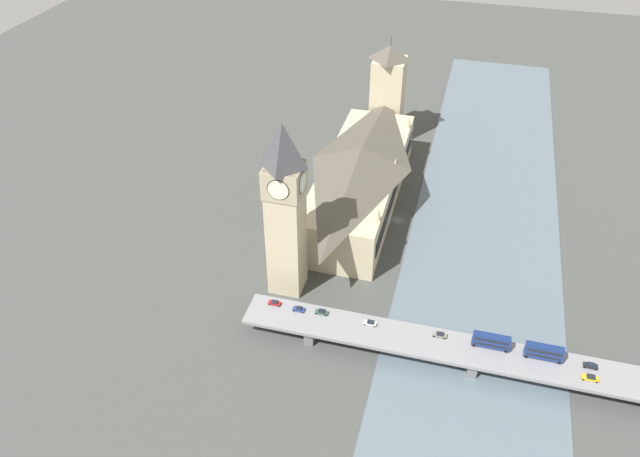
{
  "coord_description": "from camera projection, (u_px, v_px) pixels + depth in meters",
  "views": [
    {
      "loc": [
        -22.66,
        207.46,
        150.83
      ],
      "look_at": [
        23.37,
        36.29,
        17.52
      ],
      "focal_mm": 35.0,
      "sensor_mm": 36.0,
      "label": 1
    }
  ],
  "objects": [
    {
      "name": "double_decker_bus_lead",
      "position": [
        544.0,
        352.0,
        186.57
      ],
      "size": [
        11.35,
        2.62,
        5.08
      ],
      "color": "navy",
      "rests_on": "road_bridge"
    },
    {
      "name": "river_water",
      "position": [
        484.0,
        233.0,
        248.17
      ],
      "size": [
        57.61,
        360.0,
        0.3
      ],
      "primitive_type": "cube",
      "color": "slate",
      "rests_on": "ground_plane"
    },
    {
      "name": "car_southbound_tail",
      "position": [
        440.0,
        335.0,
        194.92
      ],
      "size": [
        4.31,
        1.77,
        1.36
      ],
      "color": "slate",
      "rests_on": "road_bridge"
    },
    {
      "name": "ground_plane",
      "position": [
        398.0,
        220.0,
        255.48
      ],
      "size": [
        600.0,
        600.0,
        0.0
      ],
      "primitive_type": "plane",
      "color": "#424442"
    },
    {
      "name": "car_northbound_tail",
      "position": [
        275.0,
        303.0,
        206.41
      ],
      "size": [
        4.07,
        1.77,
        1.39
      ],
      "color": "maroon",
      "rests_on": "road_bridge"
    },
    {
      "name": "car_southbound_lead",
      "position": [
        299.0,
        309.0,
        204.11
      ],
      "size": [
        3.83,
        1.87,
        1.29
      ],
      "color": "navy",
      "rests_on": "road_bridge"
    },
    {
      "name": "car_northbound_mid",
      "position": [
        322.0,
        312.0,
        203.0
      ],
      "size": [
        4.14,
        1.83,
        1.37
      ],
      "color": "#2D5638",
      "rests_on": "road_bridge"
    },
    {
      "name": "car_southbound_mid",
      "position": [
        370.0,
        323.0,
        199.02
      ],
      "size": [
        4.07,
        1.79,
        1.41
      ],
      "color": "silver",
      "rests_on": "road_bridge"
    },
    {
      "name": "parliament_hall",
      "position": [
        361.0,
        176.0,
        257.28
      ],
      "size": [
        30.09,
        95.6,
        27.07
      ],
      "color": "#C1B28E",
      "rests_on": "ground_plane"
    },
    {
      "name": "double_decker_bus_mid",
      "position": [
        491.0,
        341.0,
        190.18
      ],
      "size": [
        11.49,
        2.5,
        4.92
      ],
      "color": "navy",
      "rests_on": "road_bridge"
    },
    {
      "name": "car_southbound_extra",
      "position": [
        591.0,
        366.0,
        184.99
      ],
      "size": [
        4.07,
        1.85,
        1.39
      ],
      "color": "black",
      "rests_on": "road_bridge"
    },
    {
      "name": "clock_tower",
      "position": [
        285.0,
        206.0,
        203.03
      ],
      "size": [
        12.52,
        12.52,
        64.82
      ],
      "color": "#C1B28E",
      "rests_on": "ground_plane"
    },
    {
      "name": "car_northbound_lead",
      "position": [
        590.0,
        378.0,
        181.34
      ],
      "size": [
        4.62,
        1.89,
        1.44
      ],
      "color": "gold",
      "rests_on": "road_bridge"
    },
    {
      "name": "victoria_tower",
      "position": [
        387.0,
        94.0,
        296.79
      ],
      "size": [
        14.87,
        14.87,
        51.54
      ],
      "color": "#C1B28E",
      "rests_on": "ground_plane"
    },
    {
      "name": "road_bridge",
      "position": [
        474.0,
        353.0,
        191.25
      ],
      "size": [
        147.22,
        13.39,
        6.38
      ],
      "color": "slate",
      "rests_on": "ground_plane"
    }
  ]
}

